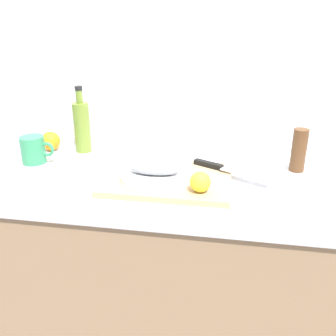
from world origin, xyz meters
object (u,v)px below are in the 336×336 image
object	(u,v)px
cutting_board	(168,179)
fish_fillet	(155,169)
chef_knife	(222,168)
pepper_mill	(299,150)
white_plate	(155,176)
olive_oil_bottle	(82,126)
coffee_mug_1	(34,150)
orange_0	(51,141)
lemon_0	(201,182)

from	to	relation	value
cutting_board	fish_fillet	bearing A→B (deg)	-154.88
chef_knife	pepper_mill	bearing A→B (deg)	46.08
cutting_board	white_plate	size ratio (longest dim) A/B	1.85
fish_fillet	olive_oil_bottle	size ratio (longest dim) A/B	0.63
white_plate	pepper_mill	size ratio (longest dim) A/B	1.46
fish_fillet	chef_knife	distance (m)	0.24
coffee_mug_1	pepper_mill	size ratio (longest dim) A/B	0.84
cutting_board	coffee_mug_1	xyz separation A→B (m)	(-0.52, 0.09, 0.04)
orange_0	cutting_board	bearing A→B (deg)	-23.88
cutting_board	fish_fillet	distance (m)	0.06
fish_fillet	olive_oil_bottle	xyz separation A→B (m)	(-0.35, 0.26, 0.05)
white_plate	coffee_mug_1	world-z (taller)	coffee_mug_1
chef_knife	coffee_mug_1	xyz separation A→B (m)	(-0.70, 0.01, 0.02)
fish_fillet	orange_0	size ratio (longest dim) A/B	2.15
white_plate	orange_0	world-z (taller)	orange_0
olive_oil_bottle	cutting_board	bearing A→B (deg)	-32.05
orange_0	pepper_mill	distance (m)	0.97
fish_fillet	chef_knife	world-z (taller)	fish_fillet
cutting_board	lemon_0	distance (m)	0.16
cutting_board	chef_knife	bearing A→B (deg)	25.62
white_plate	lemon_0	size ratio (longest dim) A/B	3.55
pepper_mill	fish_fillet	bearing A→B (deg)	-157.95
fish_fillet	pepper_mill	xyz separation A→B (m)	(0.48, 0.19, 0.02)
chef_knife	lemon_0	xyz separation A→B (m)	(-0.06, -0.18, 0.02)
coffee_mug_1	cutting_board	bearing A→B (deg)	-9.96
cutting_board	coffee_mug_1	size ratio (longest dim) A/B	3.20
lemon_0	olive_oil_bottle	size ratio (longest dim) A/B	0.24
chef_knife	orange_0	xyz separation A→B (m)	(-0.70, 0.15, 0.01)
lemon_0	olive_oil_bottle	distance (m)	0.61
chef_knife	orange_0	size ratio (longest dim) A/B	3.47
lemon_0	pepper_mill	bearing A→B (deg)	40.37
white_plate	coffee_mug_1	distance (m)	0.50
orange_0	pepper_mill	world-z (taller)	pepper_mill
white_plate	olive_oil_bottle	world-z (taller)	olive_oil_bottle
olive_oil_bottle	pepper_mill	bearing A→B (deg)	-4.91
lemon_0	pepper_mill	xyz separation A→B (m)	(0.32, 0.27, 0.03)
orange_0	pepper_mill	bearing A→B (deg)	-3.55
chef_knife	lemon_0	size ratio (longest dim) A/B	4.31
cutting_board	pepper_mill	distance (m)	0.47
cutting_board	lemon_0	xyz separation A→B (m)	(0.12, -0.10, 0.04)
chef_knife	orange_0	world-z (taller)	orange_0
cutting_board	white_plate	world-z (taller)	white_plate
chef_knife	lemon_0	world-z (taller)	lemon_0
lemon_0	coffee_mug_1	xyz separation A→B (m)	(-0.64, 0.19, -0.00)
cutting_board	olive_oil_bottle	size ratio (longest dim) A/B	1.56
fish_fillet	cutting_board	bearing A→B (deg)	25.12
lemon_0	olive_oil_bottle	bearing A→B (deg)	146.12
lemon_0	olive_oil_bottle	world-z (taller)	olive_oil_bottle
cutting_board	chef_knife	size ratio (longest dim) A/B	1.52
cutting_board	fish_fillet	xyz separation A→B (m)	(-0.04, -0.02, 0.04)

